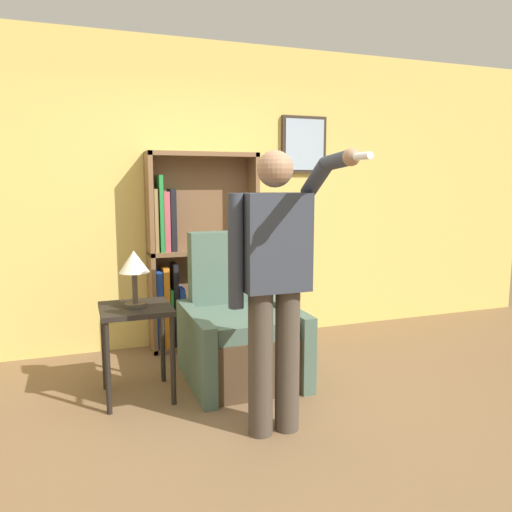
% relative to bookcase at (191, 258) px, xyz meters
% --- Properties ---
extents(ground_plane, '(14.00, 14.00, 0.00)m').
position_rel_bookcase_xyz_m(ground_plane, '(0.01, -1.87, -0.83)').
color(ground_plane, brown).
extents(wall_back, '(8.00, 0.11, 2.80)m').
position_rel_bookcase_xyz_m(wall_back, '(0.02, 0.16, 0.57)').
color(wall_back, '#E0C160').
rests_on(wall_back, ground_plane).
extents(bookcase, '(1.00, 0.28, 1.79)m').
position_rel_bookcase_xyz_m(bookcase, '(0.00, 0.00, 0.00)').
color(bookcase, brown).
rests_on(bookcase, ground_plane).
extents(armchair, '(0.83, 0.91, 1.13)m').
position_rel_bookcase_xyz_m(armchair, '(0.18, -0.86, -0.49)').
color(armchair, '#4C3823').
rests_on(armchair, ground_plane).
extents(person_standing, '(0.54, 0.78, 1.71)m').
position_rel_bookcase_xyz_m(person_standing, '(0.11, -1.78, 0.14)').
color(person_standing, '#473D33').
rests_on(person_standing, ground_plane).
extents(side_table, '(0.49, 0.49, 0.66)m').
position_rel_bookcase_xyz_m(side_table, '(-0.61, -0.97, -0.28)').
color(side_table, black).
rests_on(side_table, ground_plane).
extents(table_lamp, '(0.21, 0.21, 0.39)m').
position_rel_bookcase_xyz_m(table_lamp, '(-0.61, -0.97, 0.12)').
color(table_lamp, '#4C4233').
rests_on(table_lamp, side_table).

